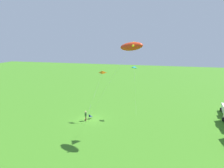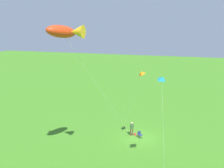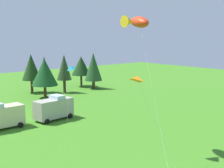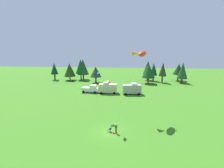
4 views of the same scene
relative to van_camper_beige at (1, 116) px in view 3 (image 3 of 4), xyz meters
name	(u,v)px [view 3 (image 3 of 4)]	position (x,y,z in m)	size (l,w,h in m)	color
van_camper_beige	(1,116)	(0.00, 0.00, 0.00)	(5.45, 2.71, 3.34)	beige
van_motorhome_grey	(54,108)	(7.19, -0.49, 0.00)	(5.62, 3.12, 3.34)	#A6A393
kite_large_fish	(137,22)	(8.08, -15.54, 11.19)	(5.88, 10.10, 13.56)	red
kite_delta_teal	(70,68)	(-0.34, -16.43, 7.31)	(1.09, 1.08, 9.23)	teal
kite_delta_orange	(138,79)	(2.40, -21.36, 6.72)	(3.14, 2.99, 8.68)	orange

